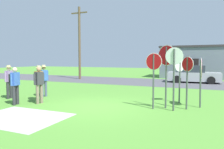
{
  "coord_description": "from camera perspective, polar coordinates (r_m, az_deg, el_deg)",
  "views": [
    {
      "loc": [
        4.23,
        -8.02,
        2.05
      ],
      "look_at": [
        0.12,
        1.5,
        1.3
      ],
      "focal_mm": 34.18,
      "sensor_mm": 36.0,
      "label": 1
    }
  ],
  "objects": [
    {
      "name": "person_holding_notes",
      "position": [
        12.26,
        -25.84,
        -1.27
      ],
      "size": [
        0.31,
        0.57,
        1.74
      ],
      "color": "#2D2D33",
      "rests_on": "ground"
    },
    {
      "name": "stop_sign_tallest",
      "position": [
        9.08,
        14.33,
        2.6
      ],
      "size": [
        0.76,
        0.4,
        2.63
      ],
      "color": "#474C4C",
      "rests_on": "ground"
    },
    {
      "name": "person_on_left",
      "position": [
        10.35,
        -18.9,
        -2.19
      ],
      "size": [
        0.27,
        0.56,
        1.69
      ],
      "color": "#7A6B56",
      "rests_on": "ground"
    },
    {
      "name": "utility_pole",
      "position": [
        22.18,
        -8.69,
        8.7
      ],
      "size": [
        1.8,
        0.24,
        7.31
      ],
      "color": "brown",
      "rests_on": "ground"
    },
    {
      "name": "stop_sign_low_front",
      "position": [
        9.67,
        22.67,
        0.23
      ],
      "size": [
        0.1,
        0.89,
        2.11
      ],
      "color": "#474C4C",
      "rests_on": "ground"
    },
    {
      "name": "stop_sign_far_back",
      "position": [
        10.39,
        17.67,
        0.33
      ],
      "size": [
        0.4,
        0.49,
        2.1
      ],
      "color": "#474C4C",
      "rests_on": "ground"
    },
    {
      "name": "street_asphalt",
      "position": [
        19.39,
        10.64,
        -1.99
      ],
      "size": [
        60.0,
        6.4,
        0.01
      ],
      "primitive_type": "cube",
      "color": "#4C4C51",
      "rests_on": "ground"
    },
    {
      "name": "concrete_path",
      "position": [
        8.3,
        -23.47,
        -10.49
      ],
      "size": [
        3.2,
        2.4,
        0.01
      ],
      "primitive_type": "cube",
      "color": "#ADAAA3",
      "rests_on": "ground"
    },
    {
      "name": "person_in_blue",
      "position": [
        11.0,
        -18.97,
        -1.65
      ],
      "size": [
        0.32,
        0.57,
        1.74
      ],
      "color": "#4C5670",
      "rests_on": "ground"
    },
    {
      "name": "stop_sign_center_cluster",
      "position": [
        9.13,
        19.48,
        -0.02
      ],
      "size": [
        0.47,
        0.4,
        2.15
      ],
      "color": "#474C4C",
      "rests_on": "ground"
    },
    {
      "name": "ground_plane",
      "position": [
        9.3,
        -4.39,
        -8.61
      ],
      "size": [
        80.0,
        80.0,
        0.0
      ],
      "primitive_type": "plane",
      "color": "#518E33"
    },
    {
      "name": "parked_car_on_street",
      "position": [
        20.0,
        20.86,
        -0.04
      ],
      "size": [
        4.37,
        2.15,
        1.51
      ],
      "color": "#A5A8AD",
      "rests_on": "ground"
    },
    {
      "name": "stop_sign_leaning_right",
      "position": [
        8.85,
        11.06,
        0.88
      ],
      "size": [
        0.69,
        0.16,
        2.3
      ],
      "color": "#474C4C",
      "rests_on": "ground"
    },
    {
      "name": "person_near_signs",
      "position": [
        12.18,
        -17.83,
        -0.96
      ],
      "size": [
        0.42,
        0.55,
        1.74
      ],
      "color": "#4C5670",
      "rests_on": "ground"
    },
    {
      "name": "stop_sign_nearest",
      "position": [
        8.65,
        16.26,
        1.54
      ],
      "size": [
        0.68,
        0.15,
        2.5
      ],
      "color": "#474C4C",
      "rests_on": "ground"
    },
    {
      "name": "person_in_teal",
      "position": [
        10.47,
        -24.55,
        -2.1
      ],
      "size": [
        0.39,
        0.56,
        1.69
      ],
      "color": "#2D2D33",
      "rests_on": "ground"
    },
    {
      "name": "building_background",
      "position": [
        25.09,
        21.02,
        3.13
      ],
      "size": [
        6.88,
        4.38,
        3.45
      ],
      "color": "slate",
      "rests_on": "ground"
    }
  ]
}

